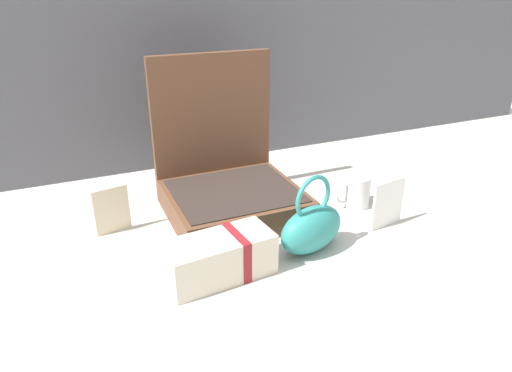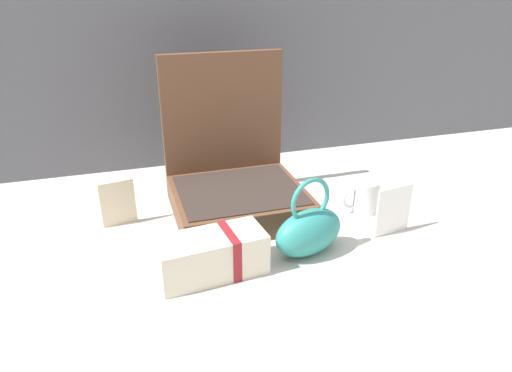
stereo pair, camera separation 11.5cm
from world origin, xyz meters
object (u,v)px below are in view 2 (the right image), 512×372
at_px(cream_toiletry_bag, 213,255).
at_px(coffee_mug, 365,196).
at_px(open_suitcase, 234,179).
at_px(teal_pouch_handbag, 309,230).
at_px(info_card_left, 118,203).
at_px(poster_card_right, 393,210).

relative_size(cream_toiletry_bag, coffee_mug, 2.28).
xyz_separation_m(open_suitcase, teal_pouch_handbag, (0.11, -0.29, -0.03)).
distance_m(open_suitcase, info_card_left, 0.33).
distance_m(teal_pouch_handbag, poster_card_right, 0.25).
xyz_separation_m(cream_toiletry_bag, poster_card_right, (0.49, 0.04, 0.02)).
xyz_separation_m(teal_pouch_handbag, poster_card_right, (0.25, 0.03, 0.00)).
relative_size(open_suitcase, info_card_left, 3.36).
bearing_deg(coffee_mug, teal_pouch_handbag, -146.75).
bearing_deg(info_card_left, poster_card_right, -32.33).
xyz_separation_m(coffee_mug, poster_card_right, (0.01, -0.13, 0.02)).
bearing_deg(cream_toiletry_bag, coffee_mug, 19.56).
height_order(teal_pouch_handbag, coffee_mug, teal_pouch_handbag).
relative_size(open_suitcase, poster_card_right, 3.20).
distance_m(cream_toiletry_bag, coffee_mug, 0.51).
xyz_separation_m(cream_toiletry_bag, coffee_mug, (0.48, 0.17, -0.00)).
height_order(cream_toiletry_bag, coffee_mug, cream_toiletry_bag).
bearing_deg(poster_card_right, open_suitcase, 133.39).
bearing_deg(open_suitcase, coffee_mug, -20.99).
bearing_deg(teal_pouch_handbag, cream_toiletry_bag, -177.07).
bearing_deg(open_suitcase, cream_toiletry_bag, -113.37).
height_order(open_suitcase, teal_pouch_handbag, open_suitcase).
bearing_deg(teal_pouch_handbag, info_card_left, 146.44).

